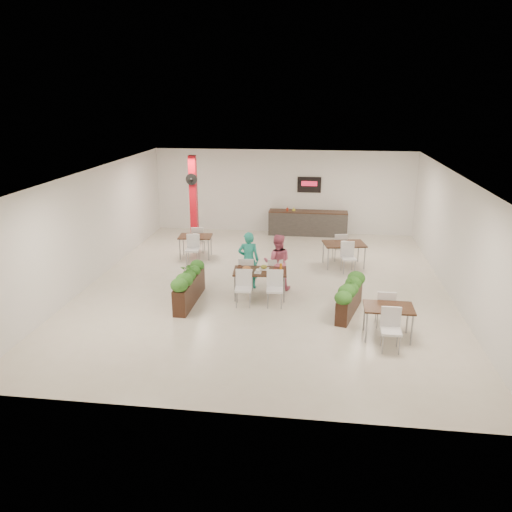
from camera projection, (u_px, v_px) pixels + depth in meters
The scene contains 12 objects.
ground at pixel (266, 286), 14.15m from camera, with size 12.00×12.00×0.00m, color beige.
room_shell at pixel (266, 217), 13.54m from camera, with size 10.10×12.10×3.22m.
red_column at pixel (194, 200), 17.59m from camera, with size 0.40×0.41×3.20m.
service_counter at pixel (308, 222), 19.22m from camera, with size 3.00×0.64×2.20m.
main_table at pixel (260, 275), 13.20m from camera, with size 1.46×1.71×0.92m.
diner_man at pixel (249, 260), 13.81m from camera, with size 0.59×0.39×1.62m, color teal.
diner_woman at pixel (277, 262), 13.72m from camera, with size 0.76×0.59×1.57m, color #D55E7E.
planter_left at pixel (189, 283), 12.89m from camera, with size 0.43×2.08×1.09m.
planter_right at pixel (350, 295), 12.25m from camera, with size 0.78×1.78×0.95m.
side_table_a at pixel (195, 240), 16.47m from camera, with size 1.12×1.65×0.92m.
side_table_b at pixel (344, 247), 15.64m from camera, with size 1.41×1.67×0.92m.
side_table_c at pixel (388, 312), 10.96m from camera, with size 1.08×1.62×0.92m.
Camera 1 is at (1.41, -13.14, 5.16)m, focal length 35.00 mm.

